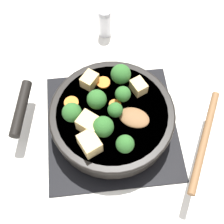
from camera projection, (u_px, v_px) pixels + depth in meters
ground_plane at (112, 127)px, 0.76m from camera, size 2.40×2.40×0.00m
front_burner_grate at (112, 125)px, 0.75m from camera, size 0.31×0.31×0.03m
skillet_pan at (111, 116)px, 0.71m from camera, size 0.28×0.37×0.05m
wooden_spoon at (174, 130)px, 0.66m from camera, size 0.22×0.24×0.02m
tofu_cube_center_large at (89, 124)px, 0.66m from camera, size 0.06×0.06×0.04m
tofu_cube_near_handle at (138, 87)px, 0.70m from camera, size 0.04×0.04×0.03m
tofu_cube_east_chunk at (90, 143)px, 0.64m from camera, size 0.06×0.05×0.04m
tofu_cube_west_chunk at (90, 80)px, 0.71m from camera, size 0.05×0.05×0.03m
broccoli_floret_near_spoon at (97, 99)px, 0.67m from camera, size 0.04×0.04×0.05m
broccoli_floret_center_top at (125, 144)px, 0.63m from camera, size 0.04×0.04×0.05m
broccoli_floret_east_rim at (121, 74)px, 0.70m from camera, size 0.05×0.05×0.05m
broccoli_floret_west_rim at (115, 110)px, 0.67m from camera, size 0.03×0.03×0.04m
broccoli_floret_north_edge at (103, 127)px, 0.64m from camera, size 0.05×0.05×0.05m
broccoli_floret_south_cluster at (72, 113)px, 0.66m from camera, size 0.04×0.04×0.05m
broccoli_floret_mid_floret at (123, 94)px, 0.68m from camera, size 0.04×0.04×0.04m
carrot_slice_orange_thin at (115, 105)px, 0.70m from camera, size 0.03×0.03×0.01m
carrot_slice_near_center at (71, 103)px, 0.70m from camera, size 0.03×0.03×0.01m
carrot_slice_edge_slice at (103, 83)px, 0.72m from camera, size 0.03×0.03×0.01m
salt_shaker at (105, 23)px, 0.86m from camera, size 0.04×0.04×0.09m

